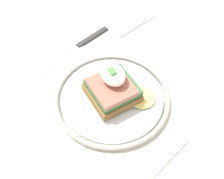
{
  "coord_description": "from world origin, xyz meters",
  "views": [
    {
      "loc": [
        -0.32,
        0.2,
        1.22
      ],
      "look_at": [
        -0.03,
        0.03,
        0.79
      ],
      "focal_mm": 45.0,
      "sensor_mm": 36.0,
      "label": 1
    }
  ],
  "objects_px": {
    "sandwich": "(113,87)",
    "fork": "(157,170)",
    "napkin": "(119,13)",
    "knife": "(80,45)",
    "plate": "(112,98)"
  },
  "relations": [
    {
      "from": "plate",
      "to": "napkin",
      "type": "relative_size",
      "value": 1.61
    },
    {
      "from": "sandwich",
      "to": "knife",
      "type": "distance_m",
      "value": 0.18
    },
    {
      "from": "fork",
      "to": "knife",
      "type": "bearing_deg",
      "value": -3.99
    },
    {
      "from": "sandwich",
      "to": "fork",
      "type": "bearing_deg",
      "value": 176.38
    },
    {
      "from": "napkin",
      "to": "plate",
      "type": "bearing_deg",
      "value": 145.92
    },
    {
      "from": "sandwich",
      "to": "fork",
      "type": "xyz_separation_m",
      "value": [
        -0.17,
        0.01,
        -0.04
      ]
    },
    {
      "from": "sandwich",
      "to": "knife",
      "type": "relative_size",
      "value": 0.6
    },
    {
      "from": "plate",
      "to": "napkin",
      "type": "xyz_separation_m",
      "value": [
        0.24,
        -0.16,
        -0.0
      ]
    },
    {
      "from": "knife",
      "to": "sandwich",
      "type": "bearing_deg",
      "value": 175.65
    },
    {
      "from": "fork",
      "to": "knife",
      "type": "xyz_separation_m",
      "value": [
        0.35,
        -0.02,
        0.0
      ]
    },
    {
      "from": "sandwich",
      "to": "napkin",
      "type": "height_order",
      "value": "sandwich"
    },
    {
      "from": "sandwich",
      "to": "fork",
      "type": "distance_m",
      "value": 0.17
    },
    {
      "from": "knife",
      "to": "napkin",
      "type": "distance_m",
      "value": 0.15
    },
    {
      "from": "plate",
      "to": "sandwich",
      "type": "height_order",
      "value": "sandwich"
    },
    {
      "from": "knife",
      "to": "napkin",
      "type": "height_order",
      "value": "same"
    }
  ]
}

